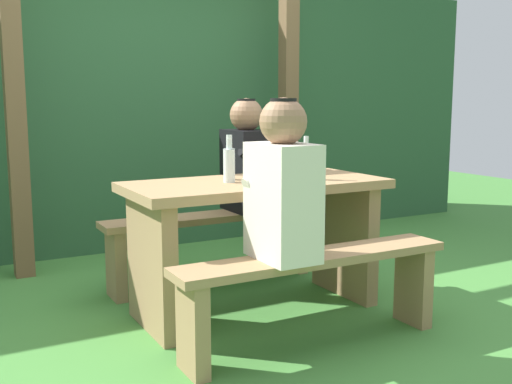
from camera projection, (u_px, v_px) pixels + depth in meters
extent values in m
plane|color=#46873A|center=(256.00, 310.00, 3.39)|extent=(12.00, 12.00, 0.00)
cube|color=#2C5633|center=(136.00, 111.00, 5.01)|extent=(6.40, 0.77, 2.13)
cube|color=brown|center=(15.00, 103.00, 3.88)|extent=(0.12, 0.12, 2.27)
cube|color=brown|center=(288.00, 103.00, 4.86)|extent=(0.12, 0.12, 2.27)
cube|color=#9E7A51|center=(256.00, 185.00, 3.28)|extent=(1.40, 0.64, 0.05)
cube|color=#9E7A51|center=(151.00, 265.00, 3.05)|extent=(0.08, 0.54, 0.68)
cube|color=#9E7A51|center=(344.00, 239.00, 3.62)|extent=(0.08, 0.54, 0.68)
cube|color=#9E7A51|center=(315.00, 258.00, 2.83)|extent=(1.40, 0.24, 0.04)
cube|color=#9E7A51|center=(193.00, 328.00, 2.57)|extent=(0.07, 0.22, 0.41)
cube|color=#9E7A51|center=(413.00, 285.00, 3.16)|extent=(0.07, 0.22, 0.41)
cube|color=#9E7A51|center=(212.00, 217.00, 3.82)|extent=(1.40, 0.24, 0.04)
cube|color=#9E7A51|center=(116.00, 264.00, 3.56)|extent=(0.07, 0.22, 0.41)
cube|color=#9E7A51|center=(295.00, 241.00, 4.15)|extent=(0.07, 0.22, 0.41)
cube|color=silver|center=(283.00, 202.00, 2.70)|extent=(0.22, 0.34, 0.52)
sphere|color=#936B4C|center=(283.00, 122.00, 2.65)|extent=(0.21, 0.21, 0.21)
cylinder|color=black|center=(283.00, 101.00, 2.64)|extent=(0.12, 0.12, 0.02)
cylinder|color=silver|center=(267.00, 175.00, 2.81)|extent=(0.25, 0.07, 0.15)
cube|color=black|center=(246.00, 171.00, 3.89)|extent=(0.22, 0.34, 0.52)
sphere|color=#936B4C|center=(246.00, 115.00, 3.84)|extent=(0.21, 0.21, 0.21)
cylinder|color=black|center=(246.00, 101.00, 3.83)|extent=(0.12, 0.12, 0.02)
cylinder|color=black|center=(257.00, 156.00, 3.76)|extent=(0.25, 0.07, 0.15)
cylinder|color=silver|center=(276.00, 171.00, 3.35)|extent=(0.07, 0.07, 0.09)
cylinder|color=silver|center=(229.00, 166.00, 3.20)|extent=(0.06, 0.06, 0.17)
cylinder|color=silver|center=(229.00, 144.00, 3.18)|extent=(0.03, 0.03, 0.06)
cylinder|color=silver|center=(306.00, 164.00, 3.32)|extent=(0.06, 0.06, 0.16)
cylinder|color=silver|center=(306.00, 143.00, 3.31)|extent=(0.03, 0.03, 0.07)
cylinder|color=silver|center=(229.00, 164.00, 3.31)|extent=(0.06, 0.06, 0.17)
cylinder|color=silver|center=(229.00, 142.00, 3.29)|extent=(0.03, 0.03, 0.07)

